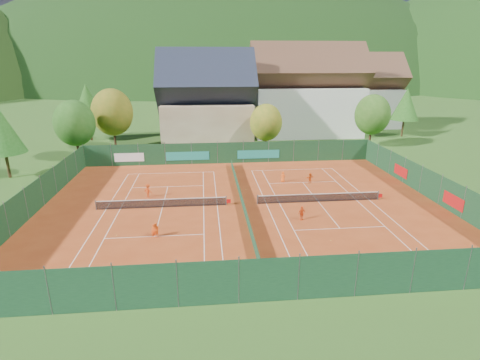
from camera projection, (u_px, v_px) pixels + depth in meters
name	position (u px, v px, depth m)	size (l,w,h in m)	color
ground	(242.00, 205.00, 38.10)	(600.00, 600.00, 0.00)	#285019
clay_pad	(242.00, 205.00, 38.09)	(40.00, 32.00, 0.01)	#9E3A17
court_markings_left	(162.00, 207.00, 37.35)	(11.03, 23.83, 0.00)	white
court_markings_right	(318.00, 202.00, 38.82)	(11.03, 23.83, 0.00)	white
tennis_net_left	(164.00, 203.00, 37.21)	(13.30, 0.10, 1.02)	#59595B
tennis_net_right	(320.00, 197.00, 38.68)	(13.30, 0.10, 1.02)	#59595B
court_divider	(242.00, 200.00, 37.93)	(0.03, 28.80, 1.00)	#163C25
fence_north	(227.00, 153.00, 52.73)	(40.00, 0.10, 3.00)	#14391E
fence_south	(269.00, 280.00, 22.48)	(40.00, 0.04, 3.00)	#153B22
fence_west	(34.00, 198.00, 35.78)	(0.04, 32.00, 3.00)	#153B1D
fence_east	(430.00, 185.00, 39.52)	(0.09, 32.00, 3.00)	#14391F
chalet	(207.00, 105.00, 64.15)	(16.20, 12.00, 16.00)	#CAB18E
hotel_block_a	(306.00, 96.00, 71.34)	(21.60, 11.00, 17.25)	silver
hotel_block_b	(360.00, 95.00, 80.44)	(17.28, 10.00, 15.50)	silver
tree_west_front	(74.00, 123.00, 53.32)	(5.72, 5.72, 8.69)	#422C17
tree_west_mid	(112.00, 112.00, 59.15)	(6.44, 6.44, 9.78)	#442718
tree_west_back	(87.00, 103.00, 65.96)	(5.60, 5.60, 10.00)	#412917
tree_center	(266.00, 122.00, 58.00)	(5.01, 5.01, 7.60)	#4D361B
tree_east_front	(372.00, 115.00, 61.34)	(5.72, 5.72, 8.69)	#482A1A
tree_east_mid	(406.00, 104.00, 69.62)	(5.04, 5.04, 9.00)	#412E17
tree_west_side	(1.00, 129.00, 44.99)	(5.04, 5.04, 9.00)	#4B331B
tree_east_back	(349.00, 97.00, 76.25)	(7.15, 7.15, 10.86)	#442E18
mountain_backdrop	(248.00, 135.00, 273.94)	(820.00, 530.00, 242.00)	black
ball_hopper	(401.00, 255.00, 27.20)	(0.34, 0.34, 0.80)	slate
loose_ball_0	(116.00, 235.00, 31.44)	(0.07, 0.07, 0.07)	#CCD833
loose_ball_1	(331.00, 241.00, 30.52)	(0.07, 0.07, 0.07)	#CCD833
loose_ball_2	(246.00, 189.00, 42.43)	(0.07, 0.07, 0.07)	#CCD833
player_left_near	(154.00, 231.00, 30.88)	(0.44, 0.29, 1.21)	#FF5816
player_left_mid	(156.00, 230.00, 31.11)	(0.59, 0.46, 1.21)	orange
player_left_far	(148.00, 191.00, 39.92)	(0.97, 0.56, 1.50)	#D64213
player_right_near	(302.00, 213.00, 34.31)	(0.80, 0.33, 1.36)	#E64B14
player_right_far_a	(283.00, 177.00, 44.95)	(0.63, 0.41, 1.29)	#FC5D16
player_right_far_b	(310.00, 178.00, 44.52)	(1.18, 0.37, 1.27)	#DE5113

